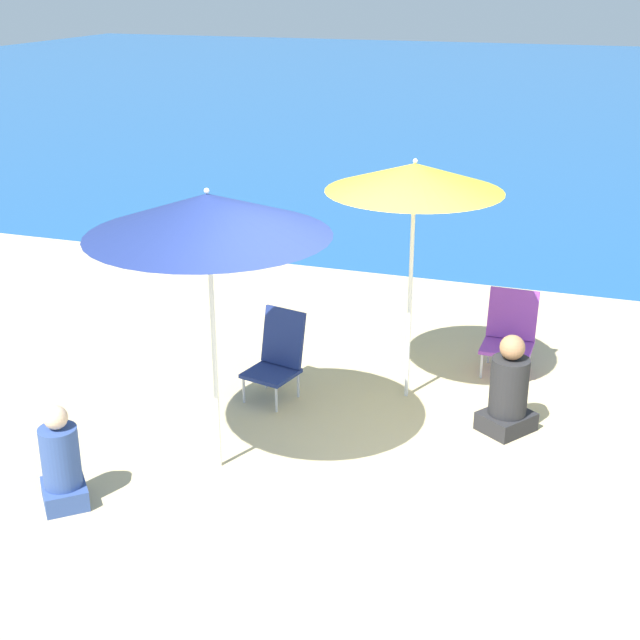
% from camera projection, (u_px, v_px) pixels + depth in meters
% --- Properties ---
extents(ground_plane, '(60.00, 60.00, 0.00)m').
position_uv_depth(ground_plane, '(395.00, 494.00, 6.70)').
color(ground_plane, '#D1BA89').
extents(sea_water, '(60.00, 40.00, 0.01)m').
position_uv_depth(sea_water, '(589.00, 92.00, 28.71)').
color(sea_water, '#1E5699').
rests_on(sea_water, ground).
extents(beach_umbrella_navy, '(1.80, 1.80, 2.25)m').
position_uv_depth(beach_umbrella_navy, '(208.00, 215.00, 6.34)').
color(beach_umbrella_navy, white).
rests_on(beach_umbrella_navy, ground).
extents(beach_umbrella_yellow, '(1.53, 1.53, 2.21)m').
position_uv_depth(beach_umbrella_yellow, '(415.00, 178.00, 7.51)').
color(beach_umbrella_yellow, white).
rests_on(beach_umbrella_yellow, ground).
extents(beach_chair_navy, '(0.52, 0.57, 0.81)m').
position_uv_depth(beach_chair_navy, '(278.00, 354.00, 8.12)').
color(beach_chair_navy, silver).
rests_on(beach_chair_navy, ground).
extents(beach_chair_purple, '(0.49, 0.53, 0.79)m').
position_uv_depth(beach_chair_purple, '(510.00, 331.00, 8.67)').
color(beach_chair_purple, silver).
rests_on(beach_chair_purple, ground).
extents(person_seated_near, '(0.53, 0.55, 0.87)m').
position_uv_depth(person_seated_near, '(509.00, 392.00, 7.51)').
color(person_seated_near, '#262628').
rests_on(person_seated_near, ground).
extents(person_seated_far, '(0.47, 0.48, 0.80)m').
position_uv_depth(person_seated_far, '(61.00, 465.00, 6.47)').
color(person_seated_far, '#334C8C').
rests_on(person_seated_far, ground).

